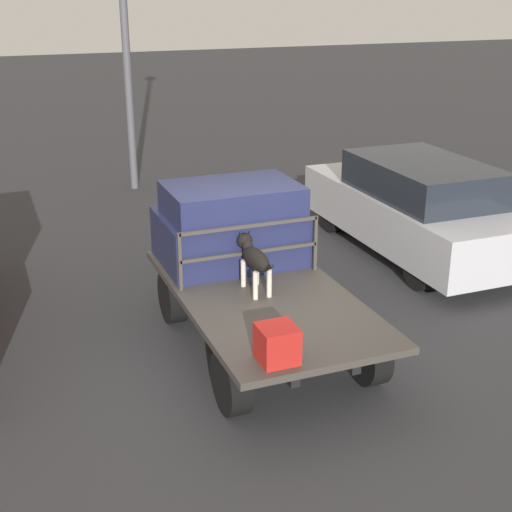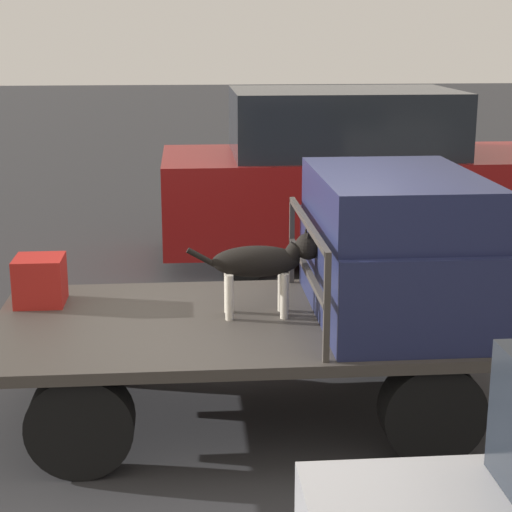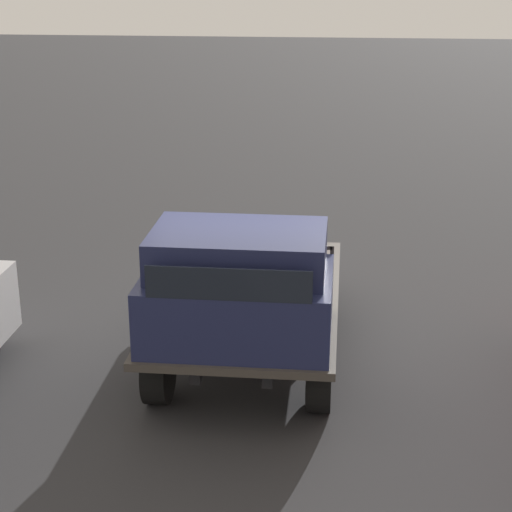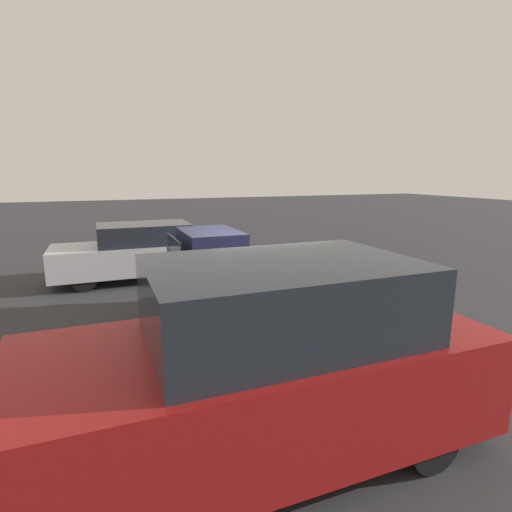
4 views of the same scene
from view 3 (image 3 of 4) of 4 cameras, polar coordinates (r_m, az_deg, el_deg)
The scene contains 6 objects.
ground_plane at distance 9.71m, azimuth -0.34°, elevation -6.58°, with size 80.00×80.00×0.00m, color #2D2D30.
flatbed_truck at distance 9.48m, azimuth -0.35°, elevation -3.59°, with size 3.70×1.92×0.75m.
truck_cab at distance 8.20m, azimuth -1.21°, elevation -2.12°, with size 1.32×1.80×1.05m.
truck_headboard at distance 8.85m, azimuth -0.65°, elevation -0.58°, with size 0.04×1.80×0.72m.
dog at distance 9.13m, azimuth -0.05°, elevation -0.41°, with size 1.02×0.23×0.65m.
cargo_crate at distance 10.78m, azimuth 3.10°, elevation 1.42°, with size 0.37×0.37×0.37m.
Camera 3 is at (8.68, 0.96, 4.25)m, focal length 60.00 mm.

